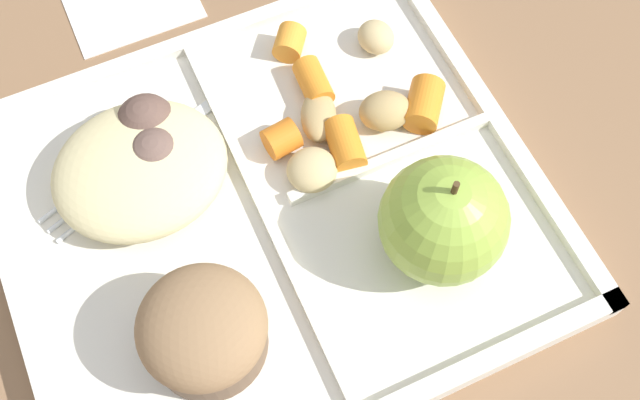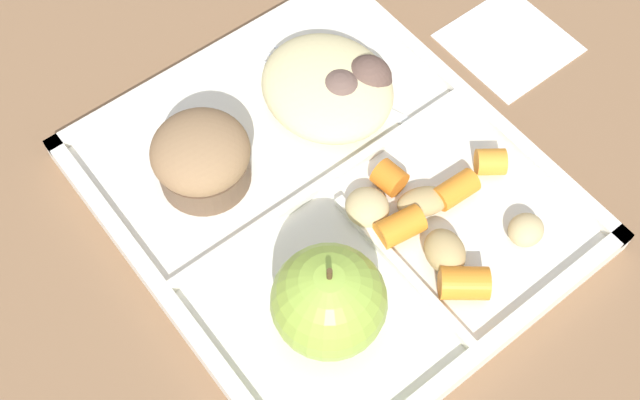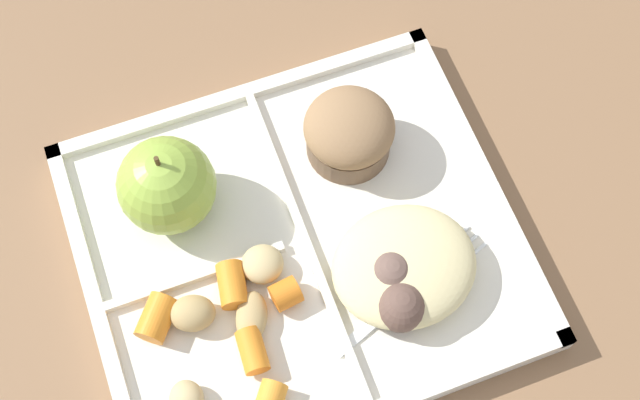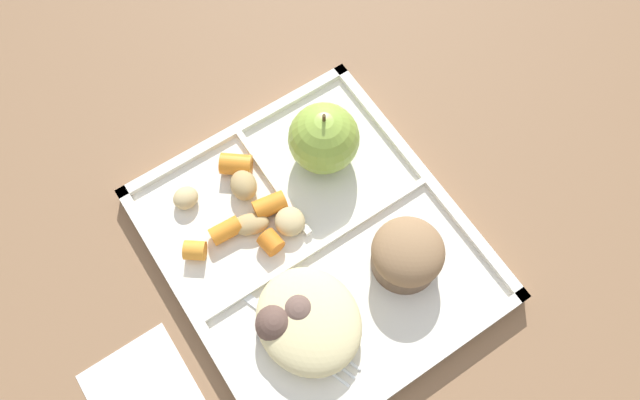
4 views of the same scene
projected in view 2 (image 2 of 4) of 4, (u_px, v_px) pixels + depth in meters
name	position (u px, v px, depth m)	size (l,w,h in m)	color
ground	(328.00, 202.00, 0.60)	(6.00, 6.00, 0.00)	#846042
lunch_tray	(328.00, 196.00, 0.60)	(0.33, 0.29, 0.02)	silver
green_apple	(329.00, 302.00, 0.51)	(0.08, 0.08, 0.09)	#93B742
bran_muffin	(202.00, 157.00, 0.57)	(0.07, 0.07, 0.06)	brown
carrot_slice_edge	(491.00, 162.00, 0.59)	(0.02, 0.02, 0.02)	orange
carrot_slice_back	(456.00, 190.00, 0.58)	(0.02, 0.02, 0.03)	orange
carrot_slice_diagonal	(390.00, 178.00, 0.58)	(0.02, 0.02, 0.02)	orange
carrot_slice_small	(464.00, 283.00, 0.54)	(0.02, 0.02, 0.03)	orange
carrot_slice_near_corner	(400.00, 227.00, 0.56)	(0.02, 0.02, 0.03)	orange
potato_chunk_large	(526.00, 230.00, 0.56)	(0.02, 0.03, 0.02)	tan
potato_chunk_wedge	(445.00, 251.00, 0.55)	(0.03, 0.03, 0.02)	tan
potato_chunk_golden	(367.00, 207.00, 0.57)	(0.03, 0.03, 0.02)	tan
potato_chunk_corner	(423.00, 202.00, 0.58)	(0.04, 0.02, 0.02)	tan
egg_noodle_pile	(327.00, 87.00, 0.62)	(0.11, 0.10, 0.04)	beige
meatball_back	(367.00, 80.00, 0.62)	(0.04, 0.04, 0.04)	brown
meatball_center	(340.00, 94.00, 0.61)	(0.04, 0.04, 0.04)	brown
meatball_side	(296.00, 100.00, 0.62)	(0.03, 0.03, 0.03)	brown
plastic_fork	(332.00, 85.00, 0.64)	(0.14, 0.06, 0.00)	white
paper_napkin	(509.00, 42.00, 0.68)	(0.10, 0.10, 0.00)	white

